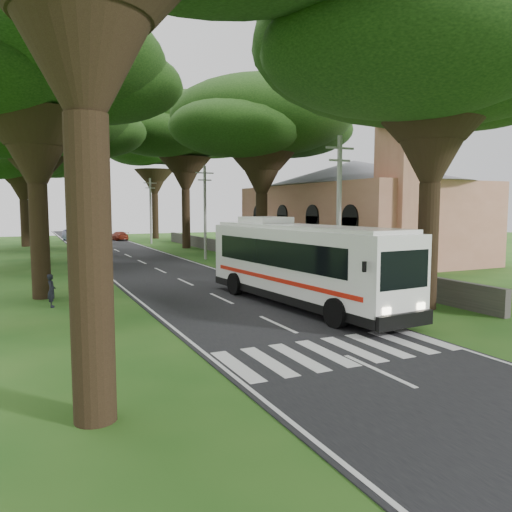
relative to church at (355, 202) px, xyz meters
The scene contains 20 objects.
ground 28.42m from the church, 129.66° to the right, with size 140.00×140.00×0.00m, color #1F4C15.
road 18.84m from the church, 169.06° to the left, with size 8.00×120.00×0.04m, color black.
crosswalk 29.96m from the church, 127.19° to the right, with size 8.00×3.00×0.01m, color silver.
property_wall 10.16m from the church, 164.52° to the left, with size 0.35×50.00×1.20m, color #383533.
church is the anchor object (origin of this frame).
pole_near 19.88m from the church, 128.50° to the right, with size 1.60×0.24×8.00m.
pole_mid 13.16m from the church, 160.19° to the left, with size 1.60×0.24×8.00m.
pole_far 27.41m from the church, 116.82° to the left, with size 1.60×0.24×8.00m.
tree_l_mida 28.31m from the church, 159.74° to the right, with size 12.68×12.68×14.20m.
tree_l_midb 27.54m from the church, 161.57° to the left, with size 15.43×15.43×14.89m.
tree_l_far 37.79m from the church, 134.90° to the left, with size 14.32×14.32×13.79m.
tree_r_near 23.02m from the church, 117.93° to the right, with size 15.70×15.70×14.67m.
tree_r_mida 11.75m from the church, behind, with size 13.78×13.78×14.17m.
tree_r_midb 21.09m from the church, 122.20° to the left, with size 16.23×16.23×16.62m.
tree_r_far 36.58m from the church, 105.20° to the left, with size 12.42×12.42×15.77m.
coach_bus 22.66m from the church, 132.45° to the right, with size 3.76×12.77×3.71m.
distant_car_a 25.08m from the church, 147.50° to the left, with size 1.74×4.33×1.47m, color #9D9DA2.
distant_car_b 39.66m from the church, 121.80° to the left, with size 1.60×4.59×1.51m, color #21204C.
distant_car_c 35.99m from the church, 114.58° to the left, with size 1.65×4.06×1.18m, color maroon.
pedestrian 28.60m from the church, 154.50° to the right, with size 0.55×0.36×1.52m, color black.
Camera 1 is at (-8.74, -14.71, 4.54)m, focal length 35.00 mm.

